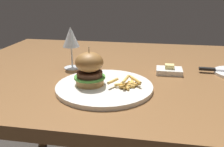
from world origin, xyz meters
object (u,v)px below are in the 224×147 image
main_plate (104,87)px  burger_sandwich (89,69)px  wine_glass (71,39)px  table_knife (221,70)px  butter_dish (169,71)px

main_plate → burger_sandwich: size_ratio=2.51×
main_plate → wine_glass: size_ratio=1.86×
burger_sandwich → wine_glass: bearing=122.8°
wine_glass → table_knife: 0.59m
burger_sandwich → butter_dish: (0.26, 0.20, -0.06)m
burger_sandwich → butter_dish: burger_sandwich is taller
burger_sandwich → table_knife: burger_sandwich is taller
wine_glass → butter_dish: bearing=0.2°
burger_sandwich → main_plate: bearing=3.2°
burger_sandwich → table_knife: bearing=26.9°
main_plate → table_knife: 0.47m
burger_sandwich → butter_dish: bearing=36.7°
wine_glass → main_plate: bearing=-47.9°
main_plate → wine_glass: (-0.17, 0.19, 0.12)m
burger_sandwich → wine_glass: wine_glass is taller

